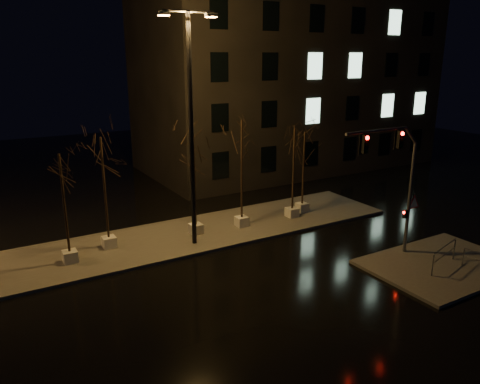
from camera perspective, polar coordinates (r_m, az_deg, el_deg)
ground at (r=21.60m, az=3.42°, el=-9.91°), size 90.00×90.00×0.00m
median at (r=26.33m, az=-3.87°, el=-4.79°), size 22.00×5.00×0.15m
sidewalk_corner at (r=24.18m, az=23.41°, el=-8.15°), size 7.00×5.00×0.15m
building at (r=42.22m, az=5.90°, el=13.44°), size 25.00×12.00×15.00m
tree_0 at (r=22.48m, az=-20.93°, el=1.50°), size 1.80×1.80×5.34m
tree_1 at (r=23.61m, az=-16.42°, el=3.46°), size 1.80×1.80×5.80m
tree_2 at (r=24.64m, az=-5.64°, el=4.16°), size 1.80×1.80×5.58m
tree_3 at (r=25.60m, az=0.22°, el=5.80°), size 1.80×1.80×6.22m
tree_4 at (r=27.45m, az=6.61°, el=5.42°), size 1.80×1.80×5.61m
tree_5 at (r=28.53m, az=7.83°, el=5.10°), size 1.80×1.80×5.16m
traffic_signal_mast at (r=22.85m, az=18.67°, el=2.17°), size 5.16×0.22×6.30m
streetlight_main at (r=22.93m, az=-6.01°, el=9.15°), size 2.85×0.62×11.37m
guard_rail_a at (r=23.48m, az=23.66°, el=-6.83°), size 2.43×0.70×1.08m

